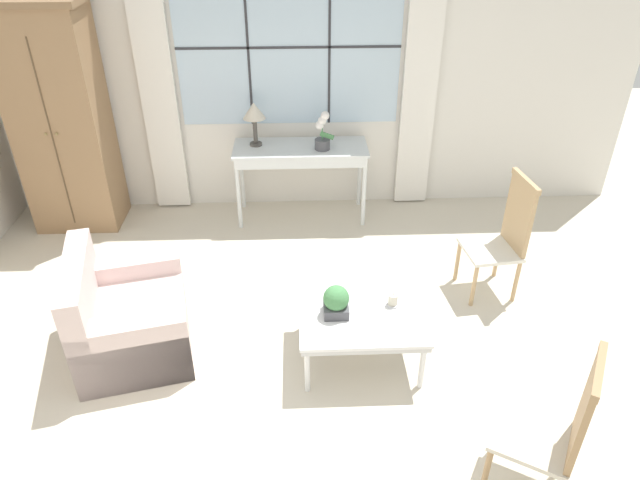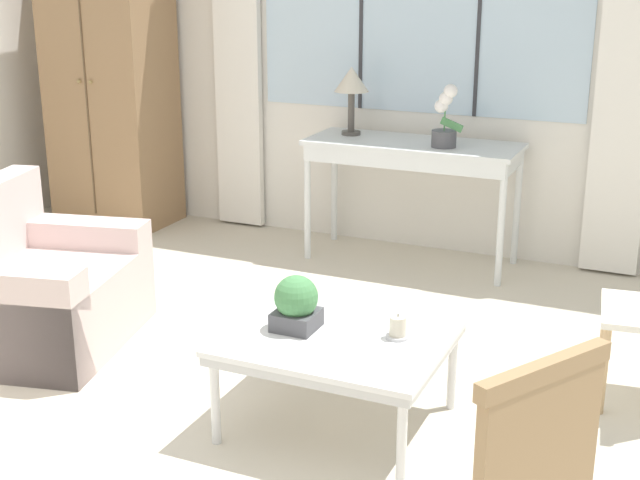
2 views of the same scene
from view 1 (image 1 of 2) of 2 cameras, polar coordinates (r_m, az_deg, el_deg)
name	(u,v)px [view 1 (image 1 of 2)]	position (r m, az deg, el deg)	size (l,w,h in m)	color
ground_plane	(294,403)	(4.16, -2.61, -15.98)	(14.00, 14.00, 0.00)	beige
wall_back_windowed	(290,78)	(6.04, -3.05, 15.84)	(7.20, 0.14, 2.80)	silver
armoire	(61,119)	(6.23, -24.48, 10.93)	(0.91, 0.63, 2.26)	#93704C
console_table	(301,154)	(5.95, -1.96, 8.55)	(1.37, 0.54, 0.81)	silver
table_lamp	(254,113)	(5.86, -6.61, 12.50)	(0.23, 0.23, 0.45)	#4C4742
potted_orchid	(322,134)	(5.79, 0.25, 10.54)	(0.20, 0.16, 0.39)	#4C4C51
armchair_upholstered	(128,319)	(4.62, -18.65, -7.46)	(1.00, 1.15, 0.83)	beige
side_chair_wooden	(505,233)	(5.06, 18.04, 0.71)	(0.49, 0.49, 1.09)	white
accent_chair_wooden	(559,425)	(3.54, 22.82, -16.70)	(0.60, 0.60, 1.05)	beige
coffee_table	(361,316)	(4.25, 4.11, -7.55)	(0.91, 0.79, 0.43)	silver
potted_plant_small	(336,301)	(4.12, 1.63, -6.14)	(0.19, 0.19, 0.24)	#4C4C51
pillar_candle	(393,300)	(4.27, 7.29, -6.01)	(0.10, 0.10, 0.11)	silver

